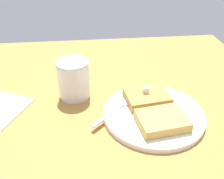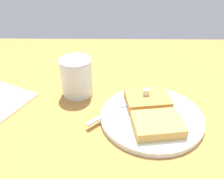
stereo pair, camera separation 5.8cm
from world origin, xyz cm
name	(u,v)px [view 1 (the left image)]	position (x,y,z in cm)	size (l,w,h in cm)	color
table_surface	(108,120)	(0.00, 0.00, 1.00)	(92.83, 92.83, 2.00)	#A57336
plate	(153,114)	(0.92, 10.41, 2.70)	(22.90, 22.90, 1.22)	silver
toast_slice_left	(147,97)	(-3.46, 9.81, 4.30)	(7.75, 10.02, 2.15)	#B9823E
toast_slice_middle	(162,120)	(5.31, 11.01, 4.30)	(7.75, 10.02, 2.15)	gold
butter_pat_primary	(146,90)	(-3.99, 9.45, 6.08)	(1.42, 1.28, 1.42)	#F3E6B6
fork	(119,107)	(-1.52, 2.86, 3.40)	(11.96, 12.68, 0.36)	silver
syrup_jar	(74,80)	(-9.41, -7.43, 6.58)	(7.98, 7.98, 9.67)	#562708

